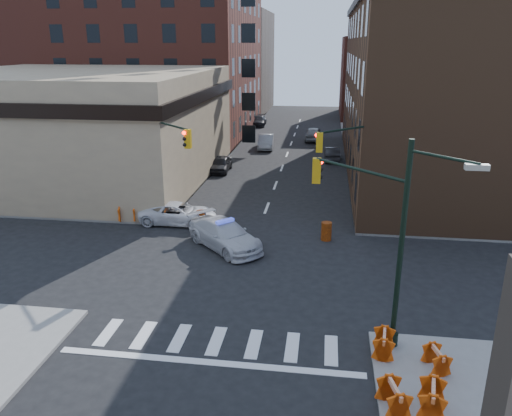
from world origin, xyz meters
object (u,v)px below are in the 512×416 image
(police_car, at_px, (225,235))
(barrel_bank, at_px, (201,219))
(barrel_road, at_px, (326,231))
(barricade_se_a, at_px, (436,360))
(pickup, at_px, (178,213))
(pedestrian_a, at_px, (169,196))
(pedestrian_b, at_px, (103,190))
(parked_car_wfar, at_px, (266,142))
(parked_car_wnear, at_px, (221,164))
(barricade_nw_a, at_px, (159,215))
(parked_car_enear, at_px, (332,154))

(police_car, relative_size, barrel_bank, 4.98)
(barrel_road, xyz_separation_m, barricade_se_a, (3.94, -12.21, 0.01))
(barricade_se_a, bearing_deg, police_car, 29.27)
(barrel_road, bearing_deg, pickup, 170.79)
(pedestrian_a, relative_size, barrel_road, 1.44)
(pedestrian_b, bearing_deg, barrel_bank, -34.88)
(police_car, distance_m, parked_car_wfar, 28.19)
(pickup, relative_size, parked_car_wfar, 1.07)
(police_car, relative_size, parked_car_wnear, 1.33)
(pickup, xyz_separation_m, parked_car_wfar, (2.74, 24.65, 0.08))
(barricade_se_a, height_order, barricade_nw_a, barricade_nw_a)
(parked_car_wnear, relative_size, barrel_road, 3.67)
(parked_car_wnear, relative_size, parked_car_enear, 1.00)
(police_car, relative_size, parked_car_wfar, 1.17)
(parked_car_enear, xyz_separation_m, pedestrian_a, (-11.46, -16.97, 0.28))
(pickup, relative_size, barrel_bank, 4.53)
(parked_car_enear, bearing_deg, barrel_bank, 65.30)
(barrel_road, bearing_deg, parked_car_enear, 88.89)
(parked_car_enear, height_order, barricade_nw_a, parked_car_enear)
(pickup, height_order, barricade_se_a, pickup)
(parked_car_wfar, distance_m, barricade_se_a, 39.88)
(barrel_road, xyz_separation_m, barrel_bank, (-7.89, 1.07, -0.01))
(barricade_se_a, bearing_deg, pedestrian_a, 27.85)
(parked_car_wfar, bearing_deg, pickup, -100.52)
(parked_car_wnear, xyz_separation_m, barricade_se_a, (13.57, -27.62, -0.13))
(parked_car_wnear, bearing_deg, barricade_se_a, -64.50)
(police_car, distance_m, pedestrian_b, 12.25)
(parked_car_wfar, bearing_deg, barricade_se_a, -78.53)
(police_car, relative_size, parked_car_enear, 1.33)
(pedestrian_b, bearing_deg, parked_car_enear, 34.52)
(pickup, relative_size, parked_car_enear, 1.21)
(parked_car_enear, distance_m, barrel_bank, 21.94)
(pickup, distance_m, pedestrian_b, 7.21)
(police_car, bearing_deg, parked_car_wfar, 46.69)
(barrel_road, height_order, barricade_nw_a, barrel_road)
(parked_car_enear, xyz_separation_m, barricade_se_a, (3.52, -33.58, -0.11))
(parked_car_wnear, distance_m, barrel_bank, 14.45)
(parked_car_enear, distance_m, pedestrian_b, 23.43)
(parked_car_wfar, height_order, barricade_se_a, parked_car_wfar)
(pickup, bearing_deg, parked_car_wnear, 0.18)
(pedestrian_b, bearing_deg, barricade_se_a, -51.13)
(parked_car_wnear, bearing_deg, pedestrian_b, -121.46)
(pedestrian_a, bearing_deg, police_car, -43.91)
(pickup, relative_size, barricade_nw_a, 3.95)
(pedestrian_a, bearing_deg, barrel_road, -15.30)
(parked_car_wfar, distance_m, pedestrian_b, 23.40)
(pedestrian_a, bearing_deg, pickup, -56.05)
(police_car, xyz_separation_m, barrel_road, (5.75, 1.97, -0.23))
(parked_car_wfar, distance_m, barrel_bank, 25.15)
(pickup, distance_m, barricade_nw_a, 1.23)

